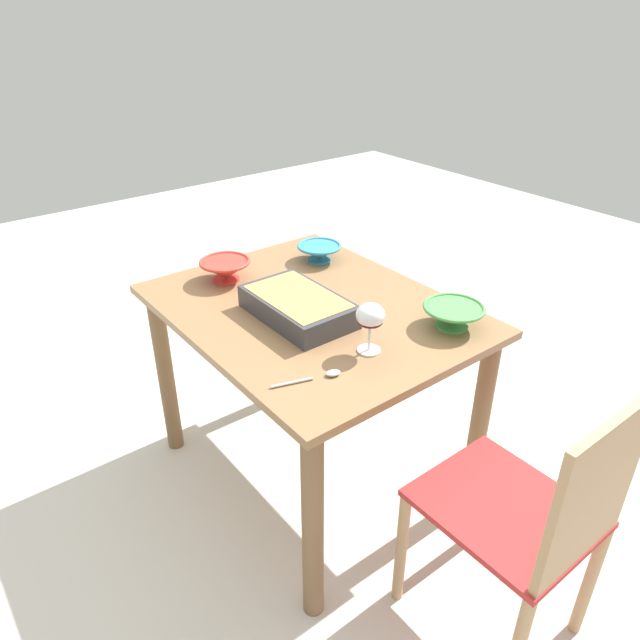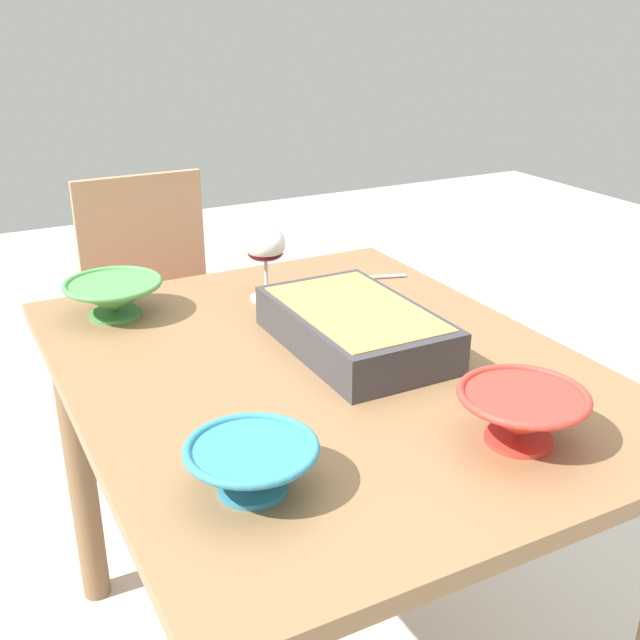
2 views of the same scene
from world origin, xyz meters
name	(u,v)px [view 1 (image 1 of 2)]	position (x,y,z in m)	size (l,w,h in m)	color
ground_plane	(313,470)	(0.00, 0.00, 0.00)	(8.00, 8.00, 0.00)	beige
dining_table	(312,339)	(0.00, 0.00, 0.63)	(1.11, 0.88, 0.77)	olive
chair	(533,518)	(0.92, 0.04, 0.50)	(0.46, 0.39, 0.91)	#B22D2D
wine_glass	(370,318)	(0.34, -0.04, 0.88)	(0.09, 0.09, 0.16)	white
casserole_dish	(298,305)	(0.03, -0.08, 0.81)	(0.39, 0.23, 0.08)	#38383D
mixing_bowl	(225,269)	(-0.37, -0.13, 0.81)	(0.19, 0.19, 0.08)	red
small_bowl	(453,315)	(0.40, 0.28, 0.81)	(0.20, 0.20, 0.08)	#4C994C
serving_bowl	(319,252)	(-0.30, 0.27, 0.81)	(0.18, 0.18, 0.07)	teal
serving_spoon	(321,376)	(0.36, -0.24, 0.77)	(0.08, 0.20, 0.01)	silver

